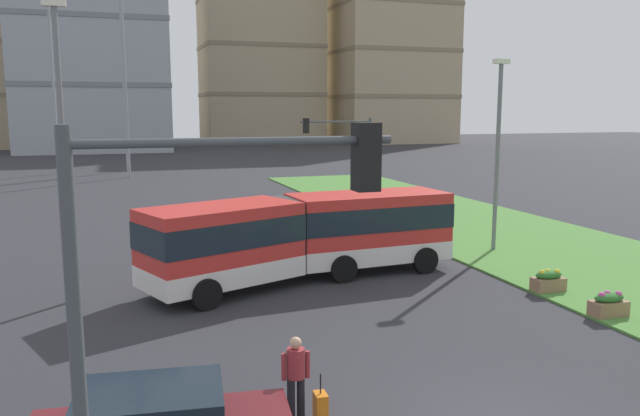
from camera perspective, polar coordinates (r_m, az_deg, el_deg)
The scene contains 13 objects.
grass_median at distance 27.58m, azimuth 23.74°, elevation -4.62°, with size 10.00×70.00×0.08m, color #4C8438.
articulated_bus at distance 22.65m, azimuth -1.47°, elevation -2.51°, with size 11.98×5.00×3.00m.
pedestrian_crossing at distance 12.81m, azimuth -2.22°, elevation -14.75°, with size 0.58×0.36×1.74m.
rolling_suitcase at distance 13.05m, azimuth 0.05°, elevation -17.62°, with size 0.26×0.37×0.97m.
flower_planter_1 at distance 20.72m, azimuth 24.79°, elevation -7.94°, with size 1.10×0.56×0.74m.
flower_planter_2 at distance 22.70m, azimuth 20.07°, elevation -6.21°, with size 1.10×0.56×0.74m.
traffic_light_near_left at distance 7.12m, azimuth -11.95°, elevation -7.84°, with size 3.66×0.28×6.00m.
traffic_light_far_right at distance 34.07m, azimuth 2.45°, elevation 5.26°, with size 4.04×0.28×5.71m.
streetlight_left at distance 21.17m, azimuth -22.40°, elevation 5.60°, with size 0.70×0.28×9.43m.
streetlight_median at distance 28.03m, azimuth 15.87°, elevation 5.37°, with size 0.70×0.28×8.26m.
apartment_tower_westcentre at distance 102.80m, azimuth -20.22°, elevation 15.32°, with size 21.58×19.00×37.01m.
apartment_tower_centre at distance 119.93m, azimuth -5.48°, elevation 16.18°, with size 21.38×14.67×42.67m.
apartment_tower_eastcentre at distance 121.69m, azimuth 6.60°, elevation 15.67°, with size 21.14×15.66×41.02m.
Camera 1 is at (-7.04, -9.79, 6.15)m, focal length 35.15 mm.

